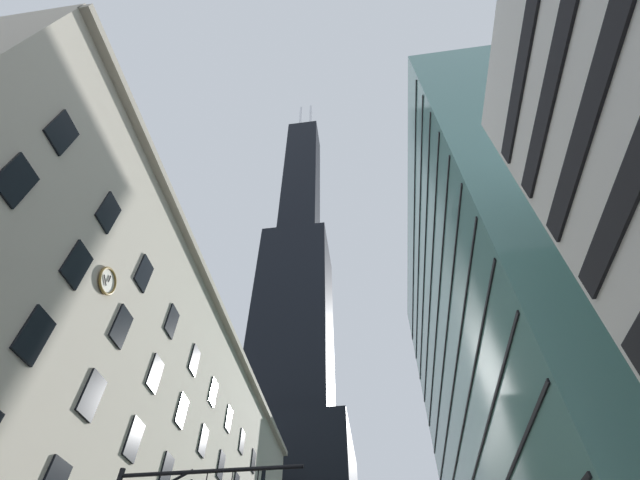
{
  "coord_description": "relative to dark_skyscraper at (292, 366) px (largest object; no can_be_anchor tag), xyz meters",
  "views": [
    {
      "loc": [
        2.92,
        -10.18,
        1.58
      ],
      "look_at": [
        -1.29,
        21.41,
        37.64
      ],
      "focal_mm": 24.06,
      "sensor_mm": 36.0,
      "label": 1
    }
  ],
  "objects": [
    {
      "name": "dark_skyscraper",
      "position": [
        0.0,
        0.0,
        0.0
      ],
      "size": [
        25.39,
        25.39,
        191.58
      ],
      "color": "black",
      "rests_on": "ground"
    },
    {
      "name": "glass_office_midrise",
      "position": [
        33.12,
        -41.02,
        -28.04
      ],
      "size": [
        14.83,
        48.69,
        54.19
      ],
      "color": "slate",
      "rests_on": "ground"
    }
  ]
}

